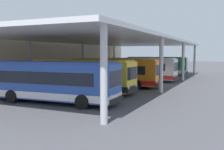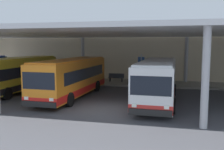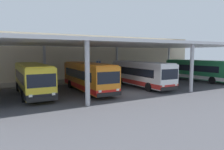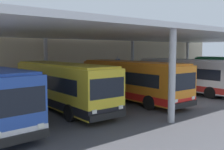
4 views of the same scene
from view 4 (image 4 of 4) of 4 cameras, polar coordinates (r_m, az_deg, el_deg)
ground_plane at (r=21.90m, az=17.45°, el=-5.54°), size 200.00×200.00×0.00m
platform_kerb at (r=29.85m, az=-1.80°, el=-2.21°), size 42.00×4.50×0.18m
station_building_facade at (r=32.21m, az=-5.37°, el=4.64°), size 48.00×1.60×7.24m
canopy_shelter at (r=24.95m, az=7.07°, el=8.25°), size 40.00×17.00×5.55m
bus_second_bay at (r=18.51m, az=-10.80°, el=-2.19°), size 2.86×10.58×3.17m
bus_middle_bay at (r=21.16m, az=4.20°, el=-1.15°), size 2.96×10.60×3.17m
bus_far_bay at (r=26.28m, az=16.02°, el=-0.04°), size 2.91×10.59×3.17m
bench_waiting at (r=28.90m, az=-4.36°, el=-1.33°), size 1.80×0.45×0.92m
trash_bin at (r=27.03m, az=-11.32°, el=-1.87°), size 0.52×0.52×0.98m
banner_sign at (r=29.89m, az=1.22°, el=1.45°), size 0.70×0.12×3.20m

